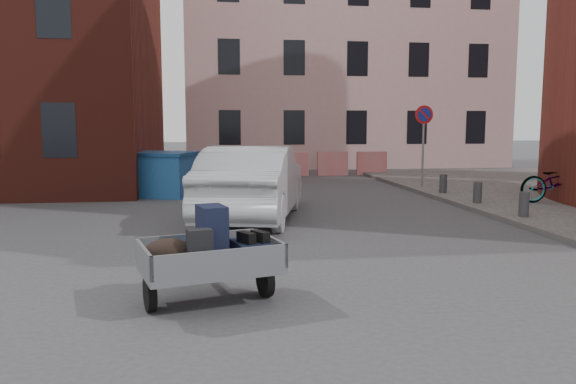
{
  "coord_description": "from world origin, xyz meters",
  "views": [
    {
      "loc": [
        -0.91,
        -8.13,
        2.18
      ],
      "look_at": [
        0.31,
        0.65,
        1.1
      ],
      "focal_mm": 35.0,
      "sensor_mm": 36.0,
      "label": 1
    }
  ],
  "objects": [
    {
      "name": "ground",
      "position": [
        0.0,
        0.0,
        0.0
      ],
      "size": [
        120.0,
        120.0,
        0.0
      ],
      "primitive_type": "plane",
      "color": "#38383A",
      "rests_on": "ground"
    },
    {
      "name": "building_pink",
      "position": [
        6.0,
        22.0,
        7.0
      ],
      "size": [
        16.0,
        8.0,
        14.0
      ],
      "primitive_type": "cube",
      "color": "#D1A1A1",
      "rests_on": "ground"
    },
    {
      "name": "no_parking_sign",
      "position": [
        6.0,
        9.48,
        2.01
      ],
      "size": [
        0.6,
        0.09,
        2.65
      ],
      "color": "gray",
      "rests_on": "sidewalk"
    },
    {
      "name": "bollards",
      "position": [
        6.0,
        3.4,
        0.4
      ],
      "size": [
        0.22,
        9.02,
        0.55
      ],
      "color": "#3A3A3D",
      "rests_on": "sidewalk"
    },
    {
      "name": "barriers",
      "position": [
        4.2,
        15.0,
        0.5
      ],
      "size": [
        4.7,
        0.18,
        1.0
      ],
      "color": "red",
      "rests_on": "ground"
    },
    {
      "name": "trailer",
      "position": [
        -0.95,
        -1.44,
        0.61
      ],
      "size": [
        1.83,
        1.96,
        1.2
      ],
      "rotation": [
        0.0,
        0.0,
        0.27
      ],
      "color": "black",
      "rests_on": "ground"
    },
    {
      "name": "dumpster",
      "position": [
        -2.95,
        9.37,
        0.67
      ],
      "size": [
        3.56,
        2.69,
        1.33
      ],
      "rotation": [
        0.0,
        0.0,
        -0.37
      ],
      "color": "#1E528F",
      "rests_on": "ground"
    },
    {
      "name": "silver_car",
      "position": [
        0.05,
        4.6,
        0.85
      ],
      "size": [
        2.98,
        5.41,
        1.69
      ],
      "primitive_type": "imported",
      "rotation": [
        0.0,
        0.0,
        2.9
      ],
      "color": "#AFB1B7",
      "rests_on": "ground"
    },
    {
      "name": "bicycle",
      "position": [
        8.14,
        5.43,
        0.67
      ],
      "size": [
        2.1,
        0.75,
        1.1
      ],
      "primitive_type": "imported",
      "rotation": [
        0.0,
        0.0,
        1.56
      ],
      "color": "black",
      "rests_on": "sidewalk"
    }
  ]
}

